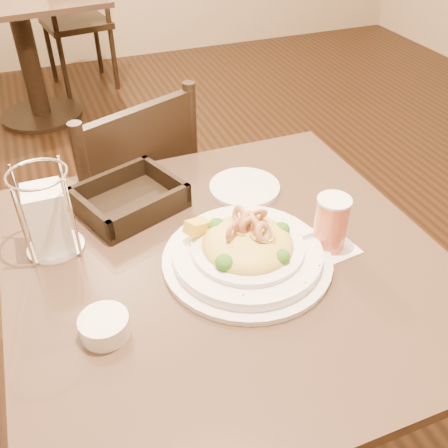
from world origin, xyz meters
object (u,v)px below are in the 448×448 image
object	(u,v)px
pasta_bowl	(247,250)
background_table	(24,37)
side_plate	(245,187)
butter_ramekin	(105,326)
drink_glass	(331,224)
dining_chair_far	(77,18)
bread_basket	(130,201)
dining_chair_near	(127,214)
napkin_caddy	(48,218)
main_table	(227,334)

from	to	relation	value
pasta_bowl	background_table	bearing A→B (deg)	97.55
background_table	side_plate	distance (m)	2.38
pasta_bowl	butter_ramekin	distance (m)	0.32
background_table	drink_glass	distance (m)	2.67
dining_chair_far	drink_glass	bearing A→B (deg)	84.34
dining_chair_far	bread_basket	xyz separation A→B (m)	(-0.21, -2.69, 0.29)
background_table	drink_glass	world-z (taller)	drink_glass
dining_chair_near	napkin_caddy	bearing A→B (deg)	40.63
background_table	main_table	bearing A→B (deg)	-83.16
main_table	bread_basket	world-z (taller)	bread_basket
side_plate	main_table	bearing A→B (deg)	-120.83
drink_glass	napkin_caddy	size ratio (longest dim) A/B	0.64
napkin_caddy	background_table	bearing A→B (deg)	89.38
pasta_bowl	drink_glass	world-z (taller)	drink_glass
main_table	background_table	bearing A→B (deg)	96.84
napkin_caddy	dining_chair_far	bearing A→B (deg)	81.96
main_table	drink_glass	bearing A→B (deg)	-10.16
main_table	butter_ramekin	bearing A→B (deg)	-159.02
napkin_caddy	dining_chair_near	bearing A→B (deg)	63.32
dining_chair_near	drink_glass	size ratio (longest dim) A/B	7.44
main_table	background_table	xyz separation A→B (m)	(-0.31, 2.56, 0.00)
dining_chair_near	bread_basket	xyz separation A→B (m)	(-0.03, -0.35, 0.29)
dining_chair_near	butter_ramekin	xyz separation A→B (m)	(-0.16, -0.71, 0.29)
dining_chair_far	butter_ramekin	world-z (taller)	dining_chair_far
background_table	pasta_bowl	xyz separation A→B (m)	(0.34, -2.58, 0.27)
bread_basket	side_plate	bearing A→B (deg)	-4.72
main_table	side_plate	bearing A→B (deg)	59.17
pasta_bowl	napkin_caddy	bearing A→B (deg)	152.69
dining_chair_far	side_plate	distance (m)	2.73
pasta_bowl	side_plate	bearing A→B (deg)	67.83
main_table	butter_ramekin	xyz separation A→B (m)	(-0.28, -0.11, 0.26)
dining_chair_near	drink_glass	xyz separation A→B (m)	(0.33, -0.64, 0.33)
pasta_bowl	butter_ramekin	xyz separation A→B (m)	(-0.31, -0.08, -0.01)
side_plate	butter_ramekin	xyz separation A→B (m)	(-0.41, -0.34, 0.01)
butter_ramekin	side_plate	bearing A→B (deg)	39.15
background_table	pasta_bowl	bearing A→B (deg)	-82.45
bread_basket	drink_glass	bearing A→B (deg)	-38.76
dining_chair_far	pasta_bowl	distance (m)	2.99
drink_glass	butter_ramekin	distance (m)	0.50
dining_chair_far	pasta_bowl	bearing A→B (deg)	80.83
background_table	dining_chair_near	world-z (taller)	dining_chair_near
background_table	dining_chair_far	distance (m)	0.54
dining_chair_near	dining_chair_far	world-z (taller)	same
drink_glass	bread_basket	size ratio (longest dim) A/B	0.45
main_table	dining_chair_near	bearing A→B (deg)	100.88
main_table	pasta_bowl	bearing A→B (deg)	-31.34
napkin_caddy	main_table	bearing A→B (deg)	-26.87
pasta_bowl	napkin_caddy	xyz separation A→B (m)	(-0.37, 0.19, 0.05)
pasta_bowl	drink_glass	bearing A→B (deg)	-5.53
dining_chair_far	side_plate	world-z (taller)	dining_chair_far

